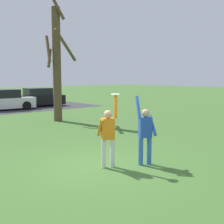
% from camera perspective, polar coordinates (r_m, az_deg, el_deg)
% --- Properties ---
extents(ground_plane, '(120.00, 120.00, 0.00)m').
position_cam_1_polar(ground_plane, '(8.49, -2.18, -10.69)').
color(ground_plane, '#426B2D').
extents(person_catcher, '(0.58, 0.52, 2.08)m').
position_cam_1_polar(person_catcher, '(8.13, -0.82, -4.33)').
color(person_catcher, silver).
rests_on(person_catcher, ground_plane).
extents(person_defender, '(0.65, 0.61, 2.04)m').
position_cam_1_polar(person_defender, '(8.43, 6.62, -3.97)').
color(person_defender, '#3366B7').
rests_on(person_defender, ground_plane).
extents(frisbee_disc, '(0.26, 0.26, 0.02)m').
position_cam_1_polar(frisbee_disc, '(8.04, 0.74, 3.53)').
color(frisbee_disc, white).
rests_on(frisbee_disc, person_catcher).
extents(parked_car_white, '(4.27, 2.38, 1.59)m').
position_cam_1_polar(parked_car_white, '(23.71, -20.35, 2.15)').
color(parked_car_white, white).
rests_on(parked_car_white, ground_plane).
extents(parked_car_black, '(4.27, 2.38, 1.59)m').
position_cam_1_polar(parked_car_black, '(25.73, -14.26, 2.73)').
color(parked_car_black, black).
rests_on(parked_car_black, ground_plane).
extents(bare_tree_tall, '(1.65, 1.66, 6.90)m').
position_cam_1_polar(bare_tree_tall, '(16.88, -10.93, 9.62)').
color(bare_tree_tall, brown).
rests_on(bare_tree_tall, ground_plane).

